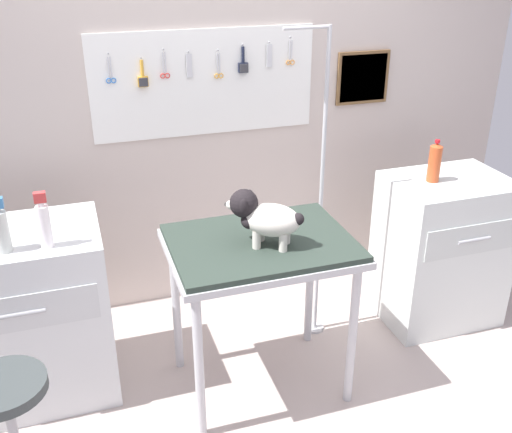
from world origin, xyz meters
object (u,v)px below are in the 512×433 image
Objects in this scene: grooming_table at (261,257)px; counter_left at (26,316)px; grooming_arm at (319,204)px; spray_bottle_tall at (1,229)px; dog at (263,217)px; cabinet_right at (441,250)px; stool at (7,405)px; soda_bottle at (435,162)px.

counter_left is at bearing 163.90° from grooming_table.
spray_bottle_tall is (-1.59, -0.18, 0.18)m from grooming_arm.
grooming_arm reaches higher than dog.
cabinet_right reaches higher than stool.
cabinet_right is at bearing -6.72° from soda_bottle.
dog reaches higher than cabinet_right.
dog is 0.57× the size of stool.
spray_bottle_tall is (-1.13, 0.17, 0.25)m from grooming_table.
dog is 0.39× the size of cabinet_right.
stool is at bearing -93.97° from counter_left.
grooming_table is 3.63× the size of soda_bottle.
spray_bottle_tall reaches higher than stool.
soda_bottle reaches higher than dog.
counter_left is at bearing 161.71° from dog.
counter_left is (-1.12, 0.37, -0.55)m from dog.
soda_bottle is (2.25, 0.12, 0.01)m from spray_bottle_tall.
cabinet_right reaches higher than grooming_table.
grooming_arm is at bearing 0.81° from counter_left.
counter_left is 1.47× the size of stool.
soda_bottle is (0.66, -0.06, 0.19)m from grooming_arm.
stool is 2.41× the size of spray_bottle_tall.
grooming_table is at bearing -167.62° from cabinet_right.
grooming_arm is 7.29× the size of soda_bottle.
cabinet_right is 3.56× the size of spray_bottle_tall.
grooming_table is 1.18m from soda_bottle.
stool is at bearing -164.43° from dog.
counter_left is 2.35m from cabinet_right.
spray_bottle_tall is at bearing 169.38° from dog.
grooming_table is 0.50× the size of grooming_arm.
stool is (-2.40, -0.64, 0.05)m from cabinet_right.
dog is at bearing -163.61° from soda_bottle.
soda_bottle is at bearing 14.31° from grooming_table.
dog is 1.39m from cabinet_right.
soda_bottle is at bearing 15.97° from stool.
counter_left is (-1.57, -0.02, -0.38)m from grooming_arm.
spray_bottle_tall is at bearing 86.06° from stool.
soda_bottle is at bearing 173.28° from cabinet_right.
grooming_table is 3.47× the size of spray_bottle_tall.
grooming_table is at bearing -142.65° from grooming_arm.
cabinet_right is (1.23, 0.27, -0.31)m from grooming_table.
stool is at bearing -156.22° from grooming_arm.
grooming_table is at bearing 82.63° from dog.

